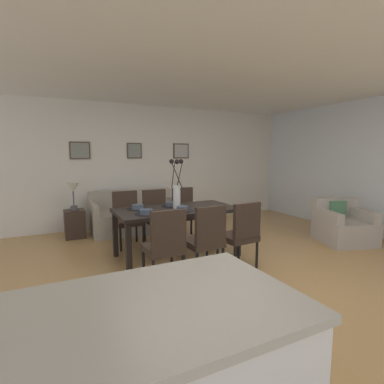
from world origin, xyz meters
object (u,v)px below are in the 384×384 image
Objects in this scene: dining_chair_mid_right at (185,210)px; bowl_near_left at (146,211)px; dining_chair_near_left at (165,243)px; sofa at (135,217)px; armchair at (343,226)px; dining_chair_far_left at (206,237)px; side_table at (75,224)px; framed_picture_left at (80,150)px; framed_picture_center at (134,151)px; dining_chair_mid_left at (241,232)px; bowl_near_right at (138,206)px; dining_chair_near_right at (127,216)px; bowl_far_left at (182,208)px; framed_picture_right at (181,151)px; dining_table at (177,213)px; bowl_far_right at (171,204)px; centerpiece_vase at (177,190)px; dining_chair_far_right at (157,213)px; table_lamp at (73,190)px.

dining_chair_mid_right is 1.57m from bowl_near_left.
dining_chair_mid_right is (1.07, 1.73, 0.00)m from dining_chair_near_left.
armchair is (3.05, -2.43, 0.01)m from sofa.
dining_chair_far_left reaches higher than armchair.
side_table is at bearing 154.64° from dining_chair_mid_right.
dining_chair_near_left is at bearing -79.31° from framed_picture_left.
framed_picture_left is 1.10m from framed_picture_center.
framed_picture_center reaches higher than dining_chair_mid_left.
dining_chair_mid_right reaches higher than armchair.
bowl_near_left is at bearing -102.28° from framed_picture_center.
dining_chair_far_left is at bearing -61.28° from bowl_near_right.
dining_chair_mid_left is at bearing -79.53° from framed_picture_center.
dining_chair_far_left is at bearing -69.97° from framed_picture_left.
dining_chair_near_right is (-0.03, 1.71, 0.00)m from dining_chair_near_left.
bowl_far_left is 0.45× the size of framed_picture_right.
dining_chair_mid_left is (0.58, -0.84, -0.15)m from dining_table.
bowl_far_right is at bearing 91.80° from dining_chair_far_left.
bowl_near_left and bowl_far_left have the same top height.
centerpiece_vase is 0.63m from bowl_near_right.
dining_chair_far_left is at bearing -86.13° from sofa.
framed_picture_left reaches higher than armchair.
side_table is (-1.34, 2.61, -0.25)m from dining_chair_far_left.
dining_chair_mid_right is 5.41× the size of bowl_near_right.
centerpiece_vase is at bearing 92.18° from dining_chair_far_left.
centerpiece_vase reaches higher than dining_chair_far_right.
dining_chair_mid_right is 1.17m from sofa.
bowl_near_left is 0.45× the size of framed_picture_right.
centerpiece_vase is 1.88× the size of framed_picture_left.
centerpiece_vase is (-0.03, 0.84, 0.51)m from dining_chair_far_left.
armchair is (4.21, -2.41, -0.61)m from table_lamp.
bowl_far_right is at bearing -84.78° from sofa.
dining_chair_mid_left is at bearing -175.20° from armchair.
dining_chair_near_left is 1.09m from dining_chair_mid_left.
dining_chair_mid_right is 0.91× the size of armchair.
bowl_far_right is at bearing 0.00° from bowl_near_right.
bowl_far_left is (0.00, -0.21, 0.12)m from dining_table.
dining_chair_far_right is at bearing -35.95° from side_table.
table_lamp is at bearing -111.68° from framed_picture_left.
dining_chair_near_left is 1.00× the size of dining_chair_far_left.
centerpiece_vase reaches higher than dining_chair_mid_left.
framed_picture_center reaches higher than table_lamp.
sofa reaches higher than armchair.
bowl_near_right and bowl_far_left have the same top height.
side_table is at bearing 130.33° from dining_chair_near_right.
framed_picture_right is at bearing 51.54° from bowl_near_right.
dining_chair_near_right is 1.25× the size of centerpiece_vase.
side_table is at bearing -111.68° from framed_picture_left.
framed_picture_left reaches higher than table_lamp.
centerpiece_vase is at bearing -85.35° from sofa.
dining_chair_near_left reaches higher than dining_table.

